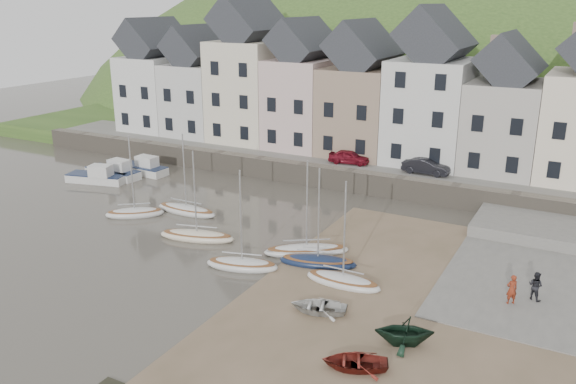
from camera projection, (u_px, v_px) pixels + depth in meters
The scene contains 25 objects.
ground at pixel (241, 266), 35.55m from camera, with size 160.00×160.00×0.00m, color #443F35.
quay_land at pixel (405, 145), 62.13m from camera, with size 90.00×30.00×1.50m, color #365421.
quay_street at pixel (365, 163), 52.25m from camera, with size 70.00×7.00×0.10m, color slate.
seawall at pixel (350, 180), 49.52m from camera, with size 70.00×1.20×1.80m, color slate.
beach at pixel (420, 309), 30.59m from camera, with size 18.00×26.00×0.06m, color brown.
slipway at pixel (523, 266), 35.48m from camera, with size 8.00×18.00×0.12m, color slate.
hillside at pixel (421, 221), 93.62m from camera, with size 134.40×84.00×84.00m.
townhouse_terrace at pixel (401, 94), 52.61m from camera, with size 61.05×8.00×13.93m.
sailboat_0 at pixel (186, 210), 44.41m from camera, with size 5.20×1.51×6.32m.
sailboat_1 at pixel (135, 213), 43.79m from camera, with size 4.30×3.80×6.32m.
sailboat_2 at pixel (197, 236), 39.50m from camera, with size 5.43×2.84×6.32m.
sailboat_3 at pixel (242, 264), 35.21m from camera, with size 4.66×2.69×6.32m.
sailboat_4 at pixel (307, 250), 37.23m from camera, with size 5.34×4.25×6.32m.
sailboat_5 at pixel (318, 261), 35.60m from camera, with size 4.94×2.79×6.32m.
sailboat_6 at pixel (343, 281), 33.13m from camera, with size 4.46×1.50×6.32m.
motorboat_0 at pixel (114, 171), 53.36m from camera, with size 5.67×2.15×1.70m.
motorboat_1 at pixel (98, 176), 51.75m from camera, with size 5.52×2.93×1.70m.
motorboat_2 at pixel (142, 167), 54.58m from camera, with size 5.63×2.02×1.70m.
rowboat_white at pixel (318, 306), 30.17m from camera, with size 2.09×2.92×0.61m, color silver.
rowboat_green at pixel (404, 331), 27.15m from camera, with size 2.34×2.72×1.43m, color black.
rowboat_red at pixel (355, 362), 25.54m from camera, with size 2.04×2.86×0.59m, color maroon.
person_red at pixel (512, 289), 30.71m from camera, with size 0.59×0.39×1.63m, color maroon.
person_dark at pixel (536, 286), 31.13m from camera, with size 0.77×0.60×1.59m, color black.
car_left at pixel (349, 157), 51.74m from camera, with size 1.44×3.58×1.22m, color maroon.
car_right at pixel (426, 166), 48.64m from camera, with size 1.35×3.88×1.28m, color black.
Camera 1 is at (17.86, -27.23, 15.22)m, focal length 36.84 mm.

